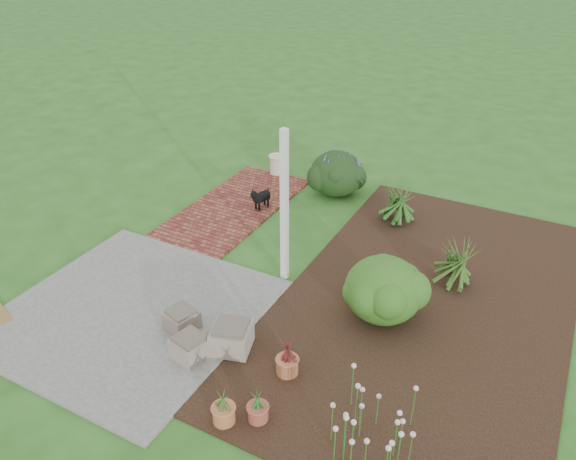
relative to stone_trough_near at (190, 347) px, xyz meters
The scene contains 18 objects.
ground 2.10m from the stone_trough_near, 92.37° to the left, with size 80.00×80.00×0.00m, color #29581B.
concrete_patio 1.39m from the stone_trough_near, 165.71° to the left, with size 3.50×3.50×0.04m, color #5C5B59.
brick_path 4.24m from the stone_trough_near, 114.95° to the left, with size 1.60×3.50×0.04m, color maroon.
garden_bed 3.54m from the stone_trough_near, 47.02° to the left, with size 4.00×7.00×0.03m, color black.
veranda_post 2.45m from the stone_trough_near, 84.43° to the left, with size 0.10×0.10×2.50m, color white.
stone_trough_near is the anchor object (origin of this frame).
stone_trough_mid 0.55m from the stone_trough_near, 44.30° to the left, with size 0.50×0.50×0.33m, color gray.
stone_trough_far 0.60m from the stone_trough_near, 138.15° to the left, with size 0.40×0.40×0.26m, color gray.
black_dog 4.18m from the stone_trough_near, 107.96° to the left, with size 0.24×0.48×0.42m.
cream_ceramic_urn 5.86m from the stone_trough_near, 107.99° to the left, with size 0.31×0.31×0.41m, color beige.
evergreen_shrub 2.78m from the stone_trough_near, 46.24° to the left, with size 1.11×1.11×0.95m, color #0B4010.
agapanthus_clump_back 4.22m from the stone_trough_near, 51.51° to the left, with size 0.97×0.97×0.87m, color #163C11, non-canonical shape.
agapanthus_clump_front 4.90m from the stone_trough_near, 75.75° to the left, with size 0.98×0.98×0.87m, color #163D11, non-canonical shape.
pink_flower_patch 2.64m from the stone_trough_near, ahead, with size 1.09×1.09×0.70m, color #113D0F, non-canonical shape.
terracotta_pot_bronze 1.30m from the stone_trough_near, 14.88° to the left, with size 0.28×0.28×0.23m, color #B4653C.
terracotta_pot_small_left 1.39m from the stone_trough_near, 20.09° to the right, with size 0.24×0.24×0.20m, color #A24837.
terracotta_pot_small_right 1.20m from the stone_trough_near, 35.17° to the right, with size 0.26×0.26×0.22m, color #B6693D.
purple_flowering_bush 5.38m from the stone_trough_near, 93.19° to the left, with size 1.09×1.09×0.92m, color black.
Camera 1 is at (3.82, -6.37, 5.19)m, focal length 35.00 mm.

